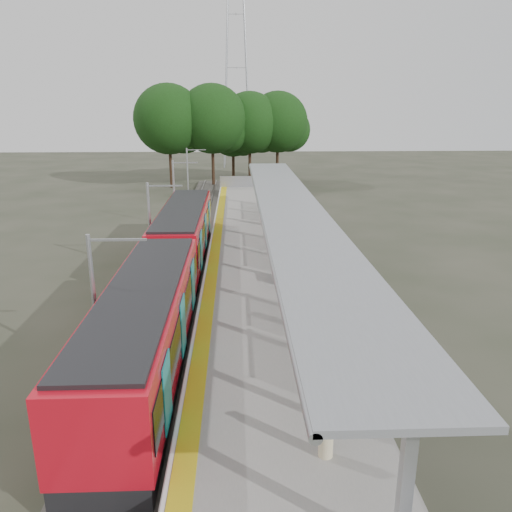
# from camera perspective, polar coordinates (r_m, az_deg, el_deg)

# --- Properties ---
(trackbed) EXTENTS (3.00, 70.00, 0.24)m
(trackbed) POSITION_cam_1_polar(r_m,az_deg,el_deg) (31.41, -8.20, -0.95)
(trackbed) COLOR #59544C
(trackbed) RESTS_ON ground
(platform) EXTENTS (6.00, 50.00, 1.00)m
(platform) POSITION_cam_1_polar(r_m,az_deg,el_deg) (31.15, 0.03, -0.20)
(platform) COLOR gray
(platform) RESTS_ON ground
(tactile_strip) EXTENTS (0.60, 50.00, 0.02)m
(tactile_strip) POSITION_cam_1_polar(r_m,az_deg,el_deg) (31.01, -4.69, 0.65)
(tactile_strip) COLOR gold
(tactile_strip) RESTS_ON platform
(end_fence) EXTENTS (6.00, 0.10, 1.20)m
(end_fence) POSITION_cam_1_polar(r_m,az_deg,el_deg) (55.30, -1.00, 8.51)
(end_fence) COLOR #9EA0A5
(end_fence) RESTS_ON platform
(train) EXTENTS (2.74, 27.60, 3.62)m
(train) POSITION_cam_1_polar(r_m,az_deg,el_deg) (24.85, -9.81, -1.17)
(train) COLOR black
(train) RESTS_ON ground
(canopy) EXTENTS (3.27, 38.00, 3.66)m
(canopy) POSITION_cam_1_polar(r_m,az_deg,el_deg) (26.65, 3.82, 5.05)
(canopy) COLOR #9EA0A5
(canopy) RESTS_ON platform
(pylon) EXTENTS (8.00, 4.00, 38.00)m
(pylon) POSITION_cam_1_polar(r_m,az_deg,el_deg) (83.28, -2.29, 23.32)
(pylon) COLOR #9EA0A5
(pylon) RESTS_ON ground
(tree_cluster) EXTENTS (21.15, 12.68, 12.15)m
(tree_cluster) POSITION_cam_1_polar(r_m,az_deg,el_deg) (63.40, -3.47, 15.05)
(tree_cluster) COLOR #382316
(tree_cluster) RESTS_ON ground
(catenary_masts) EXTENTS (2.08, 48.16, 5.40)m
(catenary_masts) POSITION_cam_1_polar(r_m,az_deg,el_deg) (29.95, -11.88, 3.52)
(catenary_masts) COLOR #9EA0A5
(catenary_masts) RESTS_ON ground
(bench_mid) EXTENTS (0.58, 1.63, 1.10)m
(bench_mid) POSITION_cam_1_polar(r_m,az_deg,el_deg) (25.14, 4.13, -1.89)
(bench_mid) COLOR #0E1E4A
(bench_mid) RESTS_ON platform
(bench_far) EXTENTS (0.87, 1.72, 1.13)m
(bench_far) POSITION_cam_1_polar(r_m,az_deg,el_deg) (32.06, 4.61, 2.28)
(bench_far) COLOR #0E1E4A
(bench_far) RESTS_ON platform
(info_pillar_near) EXTENTS (0.38, 0.38, 1.66)m
(info_pillar_near) POSITION_cam_1_polar(r_m,az_deg,el_deg) (13.50, 8.05, -19.25)
(info_pillar_near) COLOR beige
(info_pillar_near) RESTS_ON platform
(info_pillar_far) EXTENTS (0.38, 0.38, 1.68)m
(info_pillar_far) POSITION_cam_1_polar(r_m,az_deg,el_deg) (36.81, 2.15, 4.45)
(info_pillar_far) COLOR beige
(info_pillar_far) RESTS_ON platform
(litter_bin) EXTENTS (0.58, 0.58, 1.01)m
(litter_bin) POSITION_cam_1_polar(r_m,az_deg,el_deg) (20.46, 4.31, -6.62)
(litter_bin) COLOR #9EA0A5
(litter_bin) RESTS_ON platform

